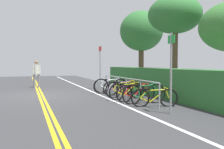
{
  "coord_description": "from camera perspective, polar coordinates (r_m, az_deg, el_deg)",
  "views": [
    {
      "loc": [
        11.69,
        -0.57,
        1.47
      ],
      "look_at": [
        1.97,
        2.85,
        1.01
      ],
      "focal_mm": 38.68,
      "sensor_mm": 36.0,
      "label": 1
    }
  ],
  "objects": [
    {
      "name": "bicycle_6",
      "position": [
        9.0,
        7.62,
        -4.53
      ],
      "size": [
        0.46,
        1.75,
        0.78
      ],
      "color": "black",
      "rests_on": "ground_plane"
    },
    {
      "name": "bicycle_1",
      "position": [
        11.89,
        -0.28,
        -2.76
      ],
      "size": [
        0.64,
        1.66,
        0.79
      ],
      "color": "black",
      "rests_on": "ground_plane"
    },
    {
      "name": "bicycle_2",
      "position": [
        11.31,
        2.13,
        -3.22
      ],
      "size": [
        0.46,
        1.72,
        0.72
      ],
      "color": "black",
      "rests_on": "ground_plane"
    },
    {
      "name": "sign_post_far",
      "position": [
        7.25,
        13.79,
        2.06
      ],
      "size": [
        0.36,
        0.06,
        2.37
      ],
      "color": "gray",
      "rests_on": "ground_plane"
    },
    {
      "name": "centre_line_yellow_inner",
      "position": [
        11.8,
        -16.87,
        -4.72
      ],
      "size": [
        33.25,
        0.1,
        0.0
      ],
      "primitive_type": "cube",
      "color": "gold",
      "rests_on": "ground_plane"
    },
    {
      "name": "hedge_backdrop",
      "position": [
        9.95,
        16.19,
        -2.39
      ],
      "size": [
        14.55,
        1.02,
        1.27
      ],
      "primitive_type": "cube",
      "color": "#2D6B30",
      "rests_on": "ground_plane"
    },
    {
      "name": "bike_lane_stripe_white",
      "position": [
        12.21,
        -4.02,
        -4.37
      ],
      "size": [
        33.25,
        0.12,
        0.0
      ],
      "primitive_type": "cube",
      "color": "white",
      "rests_on": "ground_plane"
    },
    {
      "name": "bicycle_3",
      "position": [
        10.65,
        2.82,
        -3.47
      ],
      "size": [
        0.46,
        1.74,
        0.76
      ],
      "color": "black",
      "rests_on": "ground_plane"
    },
    {
      "name": "bicycle_4",
      "position": [
        10.05,
        3.66,
        -3.91
      ],
      "size": [
        0.49,
        1.73,
        0.73
      ],
      "color": "black",
      "rests_on": "ground_plane"
    },
    {
      "name": "tree_near_left",
      "position": [
        16.13,
        6.94,
        10.06
      ],
      "size": [
        2.81,
        2.81,
        4.93
      ],
      "color": "brown",
      "rests_on": "ground_plane"
    },
    {
      "name": "bicycle_7",
      "position": [
        8.42,
        9.99,
        -5.38
      ],
      "size": [
        0.6,
        1.59,
        0.68
      ],
      "color": "black",
      "rests_on": "ground_plane"
    },
    {
      "name": "centre_line_yellow_outer",
      "position": [
        11.8,
        -16.09,
        -4.71
      ],
      "size": [
        33.25,
        0.1,
        0.0
      ],
      "primitive_type": "cube",
      "color": "gold",
      "rests_on": "ground_plane"
    },
    {
      "name": "ground_plane",
      "position": [
        11.8,
        -16.48,
        -4.84
      ],
      "size": [
        36.95,
        10.18,
        0.05
      ],
      "primitive_type": "cube",
      "color": "#353538"
    },
    {
      "name": "bicycle_0",
      "position": [
        12.58,
        -0.41,
        -2.56
      ],
      "size": [
        0.46,
        1.76,
        0.75
      ],
      "color": "black",
      "rests_on": "ground_plane"
    },
    {
      "name": "bike_rack",
      "position": [
        10.4,
        3.36,
        -2.05
      ],
      "size": [
        5.6,
        0.05,
        0.87
      ],
      "color": "#9EA0A5",
      "rests_on": "ground_plane"
    },
    {
      "name": "tree_mid",
      "position": [
        12.4,
        14.61,
        13.23
      ],
      "size": [
        2.59,
        2.59,
        4.76
      ],
      "color": "brown",
      "rests_on": "ground_plane"
    },
    {
      "name": "bicycle_5",
      "position": [
        9.54,
        5.73,
        -4.28
      ],
      "size": [
        0.46,
        1.78,
        0.72
      ],
      "color": "black",
      "rests_on": "ground_plane"
    },
    {
      "name": "pedestrian",
      "position": [
        15.66,
        -17.42,
        0.57
      ],
      "size": [
        0.32,
        0.49,
        1.68
      ],
      "color": "slate",
      "rests_on": "ground_plane"
    },
    {
      "name": "sign_post_near",
      "position": [
        13.87,
        -2.83,
        2.65
      ],
      "size": [
        0.36,
        0.06,
        2.52
      ],
      "color": "gray",
      "rests_on": "ground_plane"
    }
  ]
}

